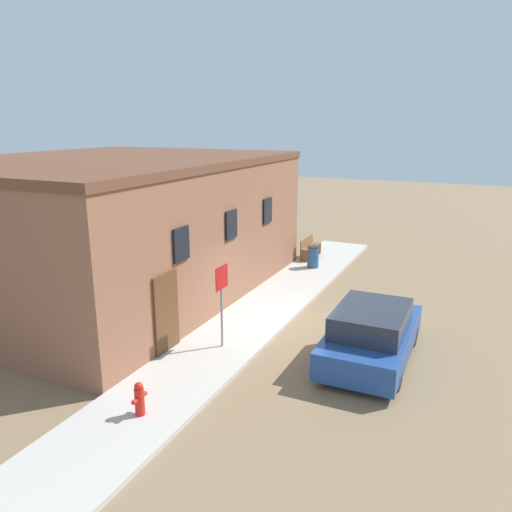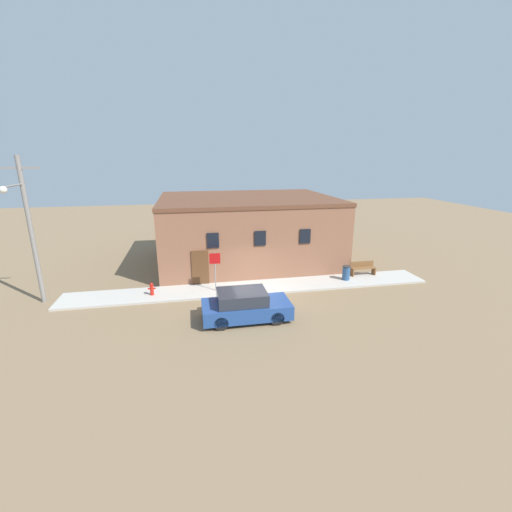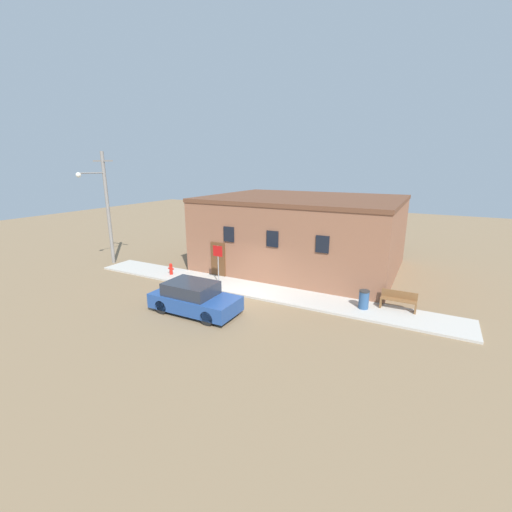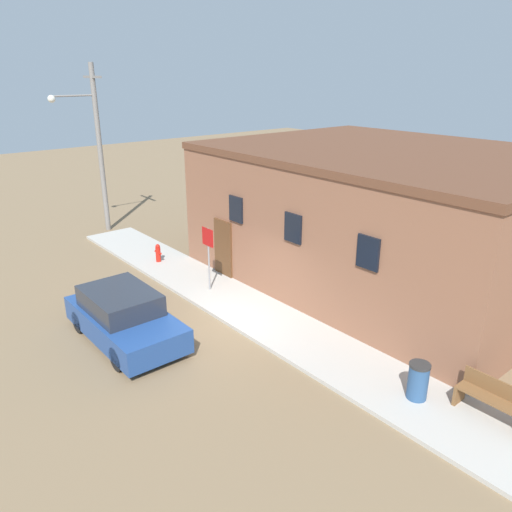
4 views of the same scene
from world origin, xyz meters
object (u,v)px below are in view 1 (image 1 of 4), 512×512
at_px(bench, 310,247).
at_px(trash_bin, 313,257).
at_px(parked_car, 372,334).
at_px(fire_hydrant, 139,399).
at_px(stop_sign, 222,291).

distance_m(bench, trash_bin, 1.61).
xyz_separation_m(trash_bin, parked_car, (-7.02, -3.89, 0.13)).
bearing_deg(parked_car, fire_hydrant, 141.67).
height_order(fire_hydrant, parked_car, parked_car).
bearing_deg(parked_car, trash_bin, 29.02).
height_order(stop_sign, trash_bin, stop_sign).
bearing_deg(bench, parked_car, -151.83).
relative_size(trash_bin, parked_car, 0.21).
bearing_deg(trash_bin, stop_sign, -178.60).
bearing_deg(parked_car, stop_sign, 106.71).
xyz_separation_m(fire_hydrant, stop_sign, (3.54, 0.02, 1.17)).
relative_size(fire_hydrant, parked_car, 0.17).
relative_size(stop_sign, trash_bin, 2.47).
relative_size(stop_sign, bench, 1.39).
height_order(stop_sign, bench, stop_sign).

